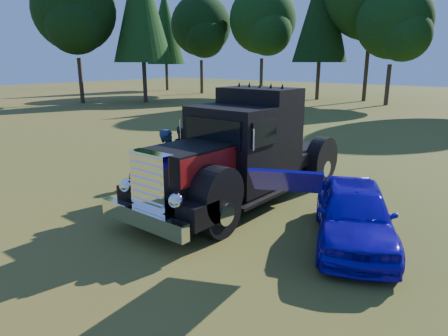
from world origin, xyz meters
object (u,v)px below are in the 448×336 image
spectator_far (184,152)px  distant_teal_car (240,99)px  diamond_t_truck (240,155)px  spectator_near (169,167)px  hotrod_coupe (353,213)px

spectator_far → distant_teal_car: bearing=48.0°
diamond_t_truck → spectator_near: bearing=-138.0°
spectator_far → spectator_near: bearing=-129.1°
diamond_t_truck → spectator_near: 1.89m
spectator_far → distant_teal_car: size_ratio=0.47×
hotrod_coupe → spectator_far: (-6.07, 1.13, 0.21)m
diamond_t_truck → spectator_near: size_ratio=3.59×
diamond_t_truck → hotrod_coupe: diamond_t_truck is taller
hotrod_coupe → spectator_near: spectator_near is taller
diamond_t_truck → spectator_far: (-2.71, 0.61, -0.42)m
diamond_t_truck → spectator_far: size_ratio=4.15×
hotrod_coupe → distant_teal_car: (-17.71, 19.53, -0.05)m
spectator_near → spectator_far: spectator_near is taller
distant_teal_car → spectator_far: bearing=-34.4°
hotrod_coupe → distant_teal_car: hotrod_coupe is taller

